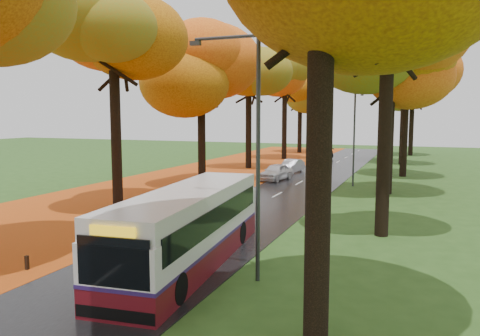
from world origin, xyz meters
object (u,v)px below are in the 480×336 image
Objects in this scene: car_dark at (321,154)px; bus at (189,225)px; streetlamp_near at (251,138)px; car_white at (276,172)px; streetlamp_far at (378,121)px; streetlamp_mid at (351,124)px; car_silver at (291,166)px.

bus is at bearing -73.21° from car_dark.
streetlamp_near is 42.38m from car_dark.
streetlamp_near reaches higher than car_white.
streetlamp_near is 44.00m from streetlamp_far.
streetlamp_far reaches higher than bus.
streetlamp_mid is 1.76× the size of car_dark.
streetlamp_far is at bearing 90.00° from streetlamp_near.
car_white is at bearing -106.07° from streetlamp_far.
streetlamp_near is 1.98× the size of car_white.
streetlamp_mid reaches higher than car_white.
streetlamp_mid is 21.08m from car_dark.
streetlamp_mid is 1.00× the size of streetlamp_far.
streetlamp_mid is 0.76× the size of bus.
streetlamp_far reaches higher than car_silver.
streetlamp_far is 17.52m from car_silver.
bus is 2.80× the size of car_silver.
car_silver is at bearing 100.15° from car_white.
streetlamp_near is at bearing -69.77° from car_dark.
streetlamp_far is 0.76× the size of bus.
car_dark is (-0.02, 13.56, 0.04)m from car_silver.
car_dark is (-6.30, 19.71, -4.01)m from streetlamp_mid.
car_white reaches higher than car_dark.
car_white is at bearing -81.78° from car_silver.
car_dark is at bearing 107.71° from streetlamp_mid.
streetlamp_far is 1.98× the size of car_white.
car_silver is at bearing -78.26° from car_dark.
streetlamp_mid is (0.00, 22.00, 0.00)m from streetlamp_near.
car_white is 5.42m from car_silver.
bus is at bearing -72.38° from car_white.
streetlamp_far is (0.00, 44.00, 0.00)m from streetlamp_near.
car_white is at bearing 105.08° from streetlamp_near.
car_white is 18.98m from car_dark.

